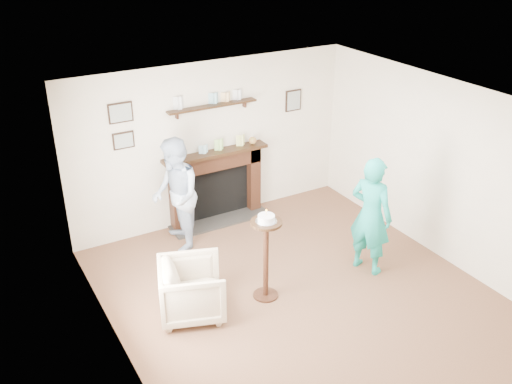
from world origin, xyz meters
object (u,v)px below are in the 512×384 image
armchair (193,313)px  woman (366,268)px  man (179,246)px  pedestal_table (266,244)px

armchair → woman: woman is taller
man → pedestal_table: size_ratio=1.34×
armchair → pedestal_table: (0.94, -0.13, 0.76)m
woman → man: bearing=27.7°
armchair → man: 1.59m
woman → pedestal_table: size_ratio=1.32×
man → woman: bearing=61.1°
man → pedestal_table: bearing=29.5°
woman → pedestal_table: 1.70m
armchair → man: man is taller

